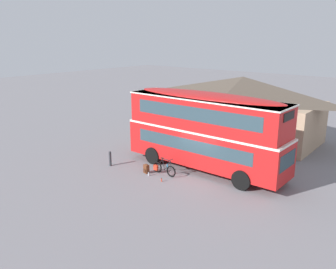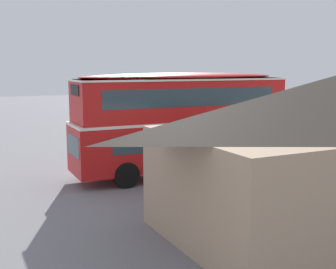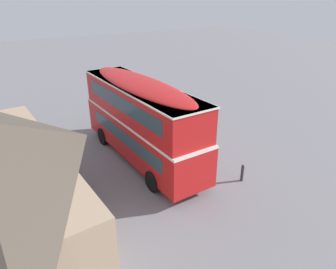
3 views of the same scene
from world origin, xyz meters
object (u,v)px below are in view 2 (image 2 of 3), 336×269
at_px(backpack_on_ground, 198,154).
at_px(water_bottle_clear_plastic, 190,157).
at_px(kerb_bollard, 233,145).
at_px(touring_bicycle, 187,155).
at_px(double_decker_bus, 182,119).
at_px(water_bottle_red_squeeze, 169,158).

height_order(backpack_on_ground, water_bottle_clear_plastic, backpack_on_ground).
distance_m(water_bottle_clear_plastic, kerb_bollard, 3.08).
xyz_separation_m(touring_bicycle, water_bottle_clear_plastic, (-0.53, -0.71, -0.26)).
height_order(touring_bicycle, water_bottle_clear_plastic, touring_bicycle).
height_order(double_decker_bus, water_bottle_clear_plastic, double_decker_bus).
bearing_deg(kerb_bollard, backpack_on_ground, 11.41).
bearing_deg(backpack_on_ground, water_bottle_red_squeeze, -15.15).
relative_size(double_decker_bus, touring_bicycle, 5.82).
height_order(double_decker_bus, water_bottle_red_squeeze, double_decker_bus).
relative_size(water_bottle_clear_plastic, kerb_bollard, 0.26).
height_order(double_decker_bus, kerb_bollard, double_decker_bus).
xyz_separation_m(double_decker_bus, kerb_bollard, (-5.03, -3.21, -2.15)).
xyz_separation_m(water_bottle_red_squeeze, kerb_bollard, (-4.20, -0.11, 0.40)).
bearing_deg(touring_bicycle, water_bottle_clear_plastic, -126.41).
distance_m(touring_bicycle, water_bottle_clear_plastic, 0.92).
bearing_deg(touring_bicycle, kerb_bollard, -164.25).
xyz_separation_m(backpack_on_ground, kerb_bollard, (-2.64, -0.53, 0.20)).
bearing_deg(kerb_bollard, touring_bicycle, 15.75).
relative_size(double_decker_bus, backpack_on_ground, 18.03).
distance_m(double_decker_bus, water_bottle_red_squeeze, 4.10).
relative_size(touring_bicycle, backpack_on_ground, 3.10).
bearing_deg(kerb_bollard, double_decker_bus, 32.57).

